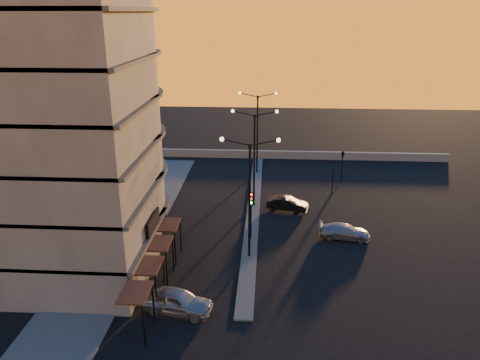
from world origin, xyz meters
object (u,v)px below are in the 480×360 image
car_sedan (287,204)px  streetlamp_mid (254,151)px  traffic_light_main (251,208)px  car_hatchback (177,301)px  car_wagon (345,231)px

car_sedan → streetlamp_mid: bearing=92.0°
traffic_light_main → car_hatchback: (-4.20, -10.14, -2.12)m
streetlamp_mid → traffic_light_main: size_ratio=2.24×
streetlamp_mid → car_hatchback: bearing=-103.7°
car_wagon → car_hatchback: bearing=139.6°
traffic_light_main → car_hatchback: 11.18m
streetlamp_mid → car_sedan: streetlamp_mid is taller
car_hatchback → car_sedan: 18.23m
streetlamp_mid → traffic_light_main: 7.62m
streetlamp_mid → car_hatchback: streetlamp_mid is taller
car_sedan → traffic_light_main: bearing=166.6°
streetlamp_mid → car_sedan: 5.94m
streetlamp_mid → car_hatchback: 18.42m
streetlamp_mid → car_wagon: 11.19m
car_sedan → car_wagon: size_ratio=0.92×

